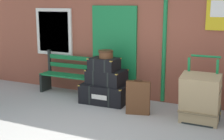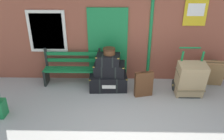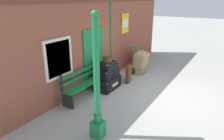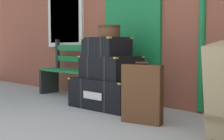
{
  "view_description": "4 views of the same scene",
  "coord_description": "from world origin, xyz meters",
  "views": [
    {
      "loc": [
        2.52,
        -4.01,
        2.17
      ],
      "look_at": [
        -0.15,
        1.6,
        0.82
      ],
      "focal_mm": 49.93,
      "sensor_mm": 36.0,
      "label": 1
    },
    {
      "loc": [
        -0.25,
        -3.46,
        3.08
      ],
      "look_at": [
        -0.35,
        1.76,
        0.6
      ],
      "focal_mm": 35.31,
      "sensor_mm": 36.0,
      "label": 2
    },
    {
      "loc": [
        -6.15,
        -1.87,
        3.1
      ],
      "look_at": [
        -0.39,
        1.71,
        0.71
      ],
      "focal_mm": 33.07,
      "sensor_mm": 36.0,
      "label": 3
    },
    {
      "loc": [
        2.6,
        -1.2,
        0.87
      ],
      "look_at": [
        -0.34,
        1.85,
        0.55
      ],
      "focal_mm": 49.11,
      "sensor_mm": 36.0,
      "label": 4
    }
  ],
  "objects": [
    {
      "name": "steamer_trunk_base",
      "position": [
        -0.46,
        1.89,
        0.21
      ],
      "size": [
        1.04,
        0.69,
        0.43
      ],
      "color": "black",
      "rests_on": "ground"
    },
    {
      "name": "steamer_trunk_middle",
      "position": [
        -0.42,
        1.9,
        0.58
      ],
      "size": [
        0.84,
        0.6,
        0.33
      ],
      "color": "black",
      "rests_on": "steamer_trunk_base"
    },
    {
      "name": "steamer_trunk_top",
      "position": [
        -0.46,
        1.85,
        0.87
      ],
      "size": [
        0.64,
        0.49,
        0.27
      ],
      "color": "black",
      "rests_on": "steamer_trunk_middle"
    },
    {
      "name": "suitcase_umber",
      "position": [
        0.47,
        1.5,
        0.33
      ],
      "size": [
        0.49,
        0.24,
        0.71
      ],
      "color": "brown",
      "rests_on": "ground"
    },
    {
      "name": "platform_bench",
      "position": [
        -1.48,
        2.16,
        0.44
      ],
      "size": [
        1.6,
        0.43,
        1.01
      ],
      "color": "#197A3D",
      "rests_on": "ground"
    },
    {
      "name": "round_hatbox",
      "position": [
        -0.43,
        1.88,
        1.1
      ],
      "size": [
        0.32,
        0.32,
        0.17
      ],
      "color": "brown",
      "rests_on": "steamer_trunk_top"
    }
  ]
}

